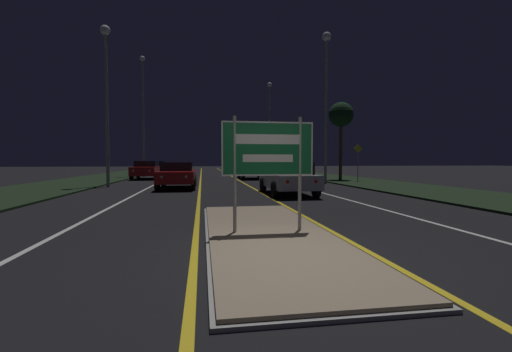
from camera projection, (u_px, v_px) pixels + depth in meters
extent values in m
plane|color=black|center=(288.00, 260.00, 5.20)|extent=(160.00, 160.00, 0.00)
cube|color=#999993|center=(268.00, 235.00, 6.83)|extent=(2.46, 7.46, 0.05)
cube|color=gray|center=(268.00, 233.00, 6.83)|extent=(2.34, 7.34, 0.10)
cube|color=black|center=(81.00, 182.00, 23.46)|extent=(5.00, 100.00, 0.08)
cube|color=black|center=(343.00, 179.00, 26.41)|extent=(5.00, 100.00, 0.08)
cube|color=gold|center=(201.00, 178.00, 29.65)|extent=(0.12, 70.00, 0.01)
cube|color=gold|center=(233.00, 177.00, 30.09)|extent=(0.12, 70.00, 0.01)
cube|color=silver|center=(168.00, 178.00, 29.22)|extent=(0.12, 70.00, 0.01)
cube|color=silver|center=(264.00, 177.00, 30.52)|extent=(0.12, 70.00, 0.01)
cube|color=silver|center=(131.00, 178.00, 28.75)|extent=(0.10, 70.00, 0.01)
cube|color=silver|center=(297.00, 177.00, 30.99)|extent=(0.10, 70.00, 0.01)
cylinder|color=#9E9E99|center=(235.00, 174.00, 6.68)|extent=(0.07, 0.07, 2.27)
cylinder|color=#9E9E99|center=(300.00, 174.00, 6.88)|extent=(0.07, 0.07, 2.27)
cube|color=#146033|center=(268.00, 149.00, 6.75)|extent=(1.83, 0.04, 1.07)
cube|color=white|center=(268.00, 149.00, 6.73)|extent=(1.83, 0.00, 1.07)
cube|color=#146033|center=(268.00, 149.00, 6.73)|extent=(1.77, 0.01, 1.00)
cube|color=white|center=(268.00, 139.00, 6.72)|extent=(1.28, 0.01, 0.19)
cube|color=white|center=(268.00, 158.00, 6.74)|extent=(1.01, 0.01, 0.15)
cylinder|color=#9E9E99|center=(107.00, 111.00, 19.10)|extent=(0.18, 0.18, 8.54)
sphere|color=white|center=(105.00, 30.00, 18.90)|extent=(0.55, 0.55, 0.55)
cylinder|color=#9E9E99|center=(143.00, 119.00, 30.83)|extent=(0.18, 0.18, 10.48)
sphere|color=white|center=(142.00, 59.00, 30.58)|extent=(0.45, 0.45, 0.45)
cylinder|color=#9E9E99|center=(326.00, 112.00, 22.17)|extent=(0.18, 0.18, 9.28)
sphere|color=white|center=(327.00, 37.00, 21.95)|extent=(0.58, 0.58, 0.58)
cylinder|color=#9E9E99|center=(270.00, 130.00, 39.81)|extent=(0.18, 0.18, 10.08)
sphere|color=white|center=(270.00, 85.00, 39.57)|extent=(0.56, 0.56, 0.56)
cube|color=#B7B7BC|center=(287.00, 180.00, 15.08)|extent=(1.79, 4.40, 0.59)
cube|color=black|center=(289.00, 168.00, 14.80)|extent=(1.58, 2.29, 0.49)
sphere|color=red|center=(287.00, 182.00, 12.84)|extent=(0.14, 0.14, 0.14)
sphere|color=red|center=(316.00, 182.00, 13.01)|extent=(0.14, 0.14, 0.14)
cylinder|color=black|center=(263.00, 185.00, 16.31)|extent=(0.22, 0.67, 0.67)
cylinder|color=black|center=(298.00, 184.00, 16.58)|extent=(0.22, 0.67, 0.67)
cylinder|color=black|center=(275.00, 190.00, 13.62)|extent=(0.22, 0.67, 0.67)
cylinder|color=black|center=(316.00, 189.00, 13.88)|extent=(0.22, 0.67, 0.67)
cube|color=navy|center=(251.00, 171.00, 27.64)|extent=(1.81, 4.59, 0.64)
cube|color=black|center=(252.00, 164.00, 27.35)|extent=(1.59, 2.39, 0.44)
sphere|color=red|center=(248.00, 171.00, 25.31)|extent=(0.14, 0.14, 0.14)
sphere|color=red|center=(263.00, 171.00, 25.48)|extent=(0.14, 0.14, 0.14)
cylinder|color=black|center=(239.00, 174.00, 28.93)|extent=(0.22, 0.68, 0.68)
cylinder|color=black|center=(259.00, 174.00, 29.19)|extent=(0.22, 0.68, 0.68)
cylinder|color=black|center=(243.00, 176.00, 26.12)|extent=(0.22, 0.68, 0.68)
cylinder|color=black|center=(265.00, 175.00, 26.39)|extent=(0.22, 0.68, 0.68)
cube|color=maroon|center=(177.00, 176.00, 18.34)|extent=(1.83, 4.55, 0.60)
cube|color=black|center=(178.00, 166.00, 18.58)|extent=(1.61, 2.37, 0.45)
sphere|color=white|center=(162.00, 177.00, 16.02)|extent=(0.14, 0.14, 0.14)
sphere|color=white|center=(186.00, 177.00, 16.20)|extent=(0.14, 0.14, 0.14)
cylinder|color=black|center=(157.00, 184.00, 16.82)|extent=(0.22, 0.71, 0.71)
cylinder|color=black|center=(193.00, 183.00, 17.10)|extent=(0.22, 0.71, 0.71)
cylinder|color=black|center=(164.00, 180.00, 19.61)|extent=(0.22, 0.71, 0.71)
cylinder|color=black|center=(194.00, 180.00, 19.88)|extent=(0.22, 0.71, 0.71)
cube|color=maroon|center=(146.00, 171.00, 27.41)|extent=(1.84, 4.59, 0.67)
cube|color=black|center=(147.00, 164.00, 27.65)|extent=(1.62, 2.39, 0.46)
sphere|color=white|center=(133.00, 171.00, 25.07)|extent=(0.14, 0.14, 0.14)
sphere|color=white|center=(149.00, 171.00, 25.25)|extent=(0.14, 0.14, 0.14)
cylinder|color=black|center=(131.00, 176.00, 25.88)|extent=(0.22, 0.65, 0.65)
cylinder|color=black|center=(155.00, 176.00, 26.16)|extent=(0.22, 0.65, 0.65)
cylinder|color=black|center=(138.00, 174.00, 28.69)|extent=(0.22, 0.65, 0.65)
cylinder|color=black|center=(160.00, 174.00, 28.96)|extent=(0.22, 0.65, 0.65)
cube|color=#4C514C|center=(156.00, 169.00, 35.65)|extent=(1.86, 4.33, 0.55)
cube|color=black|center=(157.00, 164.00, 35.88)|extent=(1.64, 2.25, 0.54)
sphere|color=white|center=(147.00, 169.00, 33.43)|extent=(0.14, 0.14, 0.14)
sphere|color=white|center=(159.00, 169.00, 33.61)|extent=(0.14, 0.14, 0.14)
cylinder|color=black|center=(145.00, 172.00, 34.19)|extent=(0.22, 0.66, 0.66)
cylinder|color=black|center=(164.00, 172.00, 34.47)|extent=(0.22, 0.66, 0.66)
cylinder|color=black|center=(149.00, 171.00, 36.85)|extent=(0.22, 0.66, 0.66)
cylinder|color=black|center=(166.00, 171.00, 37.12)|extent=(0.22, 0.66, 0.66)
cylinder|color=#9E9E99|center=(358.00, 164.00, 23.54)|extent=(0.06, 0.06, 2.29)
cube|color=yellow|center=(358.00, 149.00, 23.49)|extent=(0.60, 0.02, 0.60)
cylinder|color=#4C3823|center=(341.00, 150.00, 25.43)|extent=(0.24, 0.24, 4.40)
sphere|color=black|center=(341.00, 114.00, 25.30)|extent=(1.83, 1.83, 1.83)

